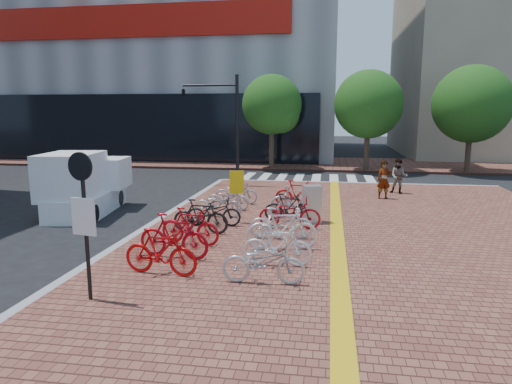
% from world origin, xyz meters
% --- Properties ---
extents(ground, '(120.00, 120.00, 0.00)m').
position_xyz_m(ground, '(0.00, 0.00, 0.00)').
color(ground, black).
rests_on(ground, ground).
extents(sidewalk, '(14.00, 34.00, 0.15)m').
position_xyz_m(sidewalk, '(3.00, -5.00, 0.07)').
color(sidewalk, brown).
rests_on(sidewalk, ground).
extents(tactile_strip, '(0.40, 34.00, 0.01)m').
position_xyz_m(tactile_strip, '(2.00, -5.00, 0.16)').
color(tactile_strip, gold).
rests_on(tactile_strip, sidewalk).
extents(kerb_west, '(0.25, 34.00, 0.15)m').
position_xyz_m(kerb_west, '(-4.00, -5.00, 0.08)').
color(kerb_west, gray).
rests_on(kerb_west, ground).
extents(kerb_north, '(14.00, 0.25, 0.15)m').
position_xyz_m(kerb_north, '(3.00, 12.00, 0.08)').
color(kerb_north, gray).
rests_on(kerb_north, ground).
extents(far_sidewalk, '(70.00, 8.00, 0.15)m').
position_xyz_m(far_sidewalk, '(0.00, 21.00, 0.07)').
color(far_sidewalk, brown).
rests_on(far_sidewalk, ground).
extents(department_store, '(36.00, 24.27, 28.00)m').
position_xyz_m(department_store, '(-15.99, 31.95, 13.98)').
color(department_store, gray).
rests_on(department_store, ground).
extents(crosswalk, '(7.50, 4.00, 0.01)m').
position_xyz_m(crosswalk, '(0.50, 14.00, 0.01)').
color(crosswalk, silver).
rests_on(crosswalk, ground).
extents(street_trees, '(16.20, 4.60, 6.35)m').
position_xyz_m(street_trees, '(5.04, 17.45, 4.10)').
color(street_trees, '#38281E').
rests_on(street_trees, far_sidewalk).
extents(bike_0, '(1.80, 0.69, 1.06)m').
position_xyz_m(bike_0, '(-1.97, -2.44, 0.68)').
color(bike_0, red).
rests_on(bike_0, sidewalk).
extents(bike_1, '(1.95, 0.80, 1.14)m').
position_xyz_m(bike_1, '(-2.08, -1.25, 0.72)').
color(bike_1, '#AF0C18').
rests_on(bike_1, sidewalk).
extents(bike_2, '(1.79, 0.76, 1.04)m').
position_xyz_m(bike_2, '(-2.03, -0.07, 0.67)').
color(bike_2, red).
rests_on(bike_2, sidewalk).
extents(bike_3, '(1.78, 0.64, 1.05)m').
position_xyz_m(bike_3, '(-2.07, 1.13, 0.67)').
color(bike_3, black).
rests_on(bike_3, sidewalk).
extents(bike_4, '(1.79, 0.77, 0.91)m').
position_xyz_m(bike_4, '(-1.90, 2.06, 0.61)').
color(bike_4, black).
rests_on(bike_4, sidewalk).
extents(bike_5, '(1.71, 0.62, 0.90)m').
position_xyz_m(bike_5, '(-2.07, 3.37, 0.60)').
color(bike_5, silver).
rests_on(bike_5, sidewalk).
extents(bike_6, '(1.69, 0.70, 0.87)m').
position_xyz_m(bike_6, '(-1.99, 4.52, 0.58)').
color(bike_6, '#B0B0B5').
rests_on(bike_6, sidewalk).
extents(bike_7, '(1.72, 0.63, 0.90)m').
position_xyz_m(bike_7, '(-1.91, 5.66, 0.60)').
color(bike_7, '#A2A1A6').
rests_on(bike_7, sidewalk).
extents(bike_8, '(1.80, 0.69, 0.93)m').
position_xyz_m(bike_8, '(0.38, -2.59, 0.62)').
color(bike_8, '#B6B5BA').
rests_on(bike_8, sidewalk).
extents(bike_9, '(1.68, 0.49, 1.01)m').
position_xyz_m(bike_9, '(0.53, -1.43, 0.65)').
color(bike_9, white).
rests_on(bike_9, sidewalk).
extents(bike_10, '(1.96, 0.83, 1.14)m').
position_xyz_m(bike_10, '(0.52, -0.10, 0.72)').
color(bike_10, silver).
rests_on(bike_10, sidewalk).
extents(bike_11, '(1.89, 0.88, 0.96)m').
position_xyz_m(bike_11, '(0.38, 0.94, 0.63)').
color(bike_11, silver).
rests_on(bike_11, sidewalk).
extents(bike_12, '(1.94, 0.71, 1.01)m').
position_xyz_m(bike_12, '(0.53, 2.13, 0.66)').
color(bike_12, '#A70B19').
rests_on(bike_12, sidewalk).
extents(bike_13, '(1.59, 0.53, 0.94)m').
position_xyz_m(bike_13, '(0.38, 3.09, 0.62)').
color(bike_13, black).
rests_on(bike_13, sidewalk).
extents(bike_14, '(1.74, 0.75, 1.02)m').
position_xyz_m(bike_14, '(0.50, 4.23, 0.66)').
color(bike_14, '#ADADB1').
rests_on(bike_14, sidewalk).
extents(bike_15, '(1.75, 0.54, 1.04)m').
position_xyz_m(bike_15, '(0.55, 5.42, 0.67)').
color(bike_15, '#B30C11').
rests_on(bike_15, sidewalk).
extents(pedestrian_a, '(0.65, 0.50, 1.59)m').
position_xyz_m(pedestrian_a, '(3.99, 7.70, 0.95)').
color(pedestrian_a, gray).
rests_on(pedestrian_a, sidewalk).
extents(pedestrian_b, '(0.88, 0.77, 1.55)m').
position_xyz_m(pedestrian_b, '(4.79, 9.09, 0.92)').
color(pedestrian_b, '#505365').
rests_on(pedestrian_b, sidewalk).
extents(utility_box, '(0.67, 0.57, 1.24)m').
position_xyz_m(utility_box, '(1.19, 3.05, 0.77)').
color(utility_box, '#AFAFB3').
rests_on(utility_box, sidewalk).
extents(yellow_sign, '(0.46, 0.17, 1.73)m').
position_xyz_m(yellow_sign, '(-1.24, 2.63, 1.35)').
color(yellow_sign, '#B7B7BC').
rests_on(yellow_sign, sidewalk).
extents(notice_sign, '(0.53, 0.17, 2.90)m').
position_xyz_m(notice_sign, '(-2.85, -4.00, 1.98)').
color(notice_sign, black).
rests_on(notice_sign, sidewalk).
extents(traffic_light_pole, '(2.88, 1.11, 5.36)m').
position_xyz_m(traffic_light_pole, '(-4.00, 10.17, 3.85)').
color(traffic_light_pole, black).
rests_on(traffic_light_pole, sidewalk).
extents(box_truck, '(2.31, 4.23, 2.33)m').
position_xyz_m(box_truck, '(-7.22, 3.66, 1.09)').
color(box_truck, white).
rests_on(box_truck, ground).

